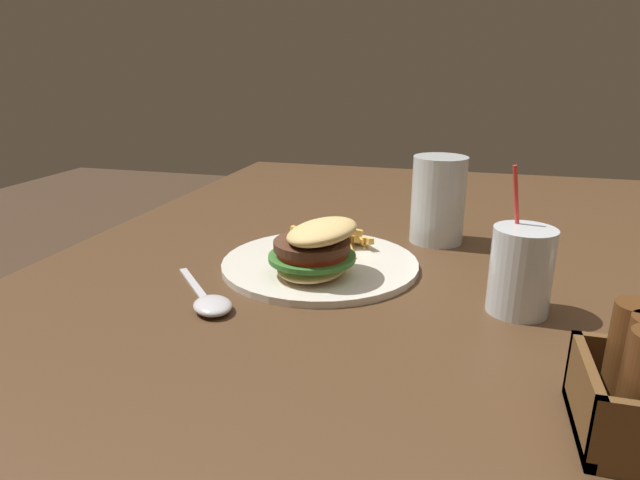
{
  "coord_description": "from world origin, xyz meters",
  "views": [
    {
      "loc": [
        0.77,
        -0.05,
        1.05
      ],
      "look_at": [
        0.07,
        -0.24,
        0.81
      ],
      "focal_mm": 30.0,
      "sensor_mm": 36.0,
      "label": 1
    }
  ],
  "objects_px": {
    "meal_plate_near": "(319,255)",
    "juice_glass": "(520,274)",
    "spoon": "(211,304)",
    "condiment_caddy": "(639,392)",
    "beer_glass": "(438,202)"
  },
  "relations": [
    {
      "from": "spoon",
      "to": "condiment_caddy",
      "type": "xyz_separation_m",
      "value": [
        0.13,
        0.43,
        0.03
      ]
    },
    {
      "from": "juice_glass",
      "to": "beer_glass",
      "type": "bearing_deg",
      "value": -155.8
    },
    {
      "from": "meal_plate_near",
      "to": "spoon",
      "type": "relative_size",
      "value": 1.89
    },
    {
      "from": "meal_plate_near",
      "to": "juice_glass",
      "type": "bearing_deg",
      "value": 77.5
    },
    {
      "from": "spoon",
      "to": "condiment_caddy",
      "type": "relative_size",
      "value": 1.42
    },
    {
      "from": "meal_plate_near",
      "to": "beer_glass",
      "type": "relative_size",
      "value": 2.01
    },
    {
      "from": "beer_glass",
      "to": "spoon",
      "type": "height_order",
      "value": "beer_glass"
    },
    {
      "from": "spoon",
      "to": "condiment_caddy",
      "type": "bearing_deg",
      "value": 31.21
    },
    {
      "from": "condiment_caddy",
      "to": "beer_glass",
      "type": "bearing_deg",
      "value": -158.58
    },
    {
      "from": "meal_plate_near",
      "to": "spoon",
      "type": "distance_m",
      "value": 0.18
    },
    {
      "from": "beer_glass",
      "to": "meal_plate_near",
      "type": "bearing_deg",
      "value": -38.49
    },
    {
      "from": "beer_glass",
      "to": "juice_glass",
      "type": "height_order",
      "value": "juice_glass"
    },
    {
      "from": "juice_glass",
      "to": "condiment_caddy",
      "type": "xyz_separation_m",
      "value": [
        0.22,
        0.07,
        -0.01
      ]
    },
    {
      "from": "beer_glass",
      "to": "condiment_caddy",
      "type": "xyz_separation_m",
      "value": [
        0.47,
        0.18,
        -0.03
      ]
    },
    {
      "from": "juice_glass",
      "to": "condiment_caddy",
      "type": "distance_m",
      "value": 0.23
    }
  ]
}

